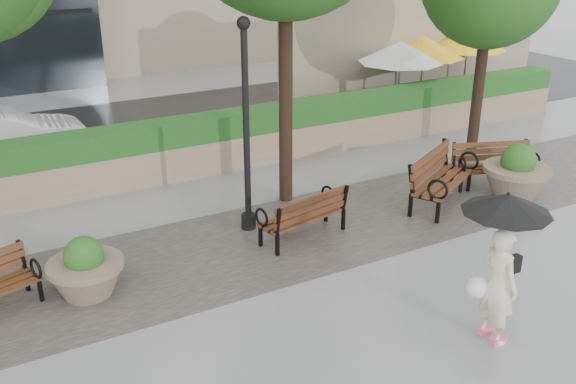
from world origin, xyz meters
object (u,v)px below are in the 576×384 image
planter_right (516,176)px  pedestrian (501,254)px  bench_2 (303,225)px  bench_3 (441,189)px  bench_4 (493,174)px  lamppost (247,142)px  planter_left (86,273)px  car_right (0,137)px

planter_right → pedestrian: 5.56m
bench_2 → bench_3: bench_3 is taller
bench_4 → planter_right: size_ratio=1.35×
bench_4 → lamppost: size_ratio=0.48×
bench_2 → bench_4: 5.02m
lamppost → bench_3: bearing=-12.2°
bench_4 → pedestrian: pedestrian is taller
bench_2 → planter_left: bearing=-10.5°
planter_left → car_right: bearing=93.2°
bench_3 → planter_left: bearing=151.8°
car_right → lamppost: bearing=-149.7°
bench_2 → car_right: 8.32m
bench_2 → planter_left: planter_left is taller
bench_2 → bench_3: size_ratio=0.84×
car_right → pedestrian: (5.11, -11.05, 0.65)m
bench_4 → car_right: (-9.39, 6.88, 0.40)m
bench_3 → lamppost: (-4.04, 0.87, 1.43)m
planter_right → pedestrian: size_ratio=0.65×
car_right → pedestrian: pedestrian is taller
bench_3 → car_right: 10.46m
bench_4 → planter_right: bearing=-73.1°
car_right → planter_right: bearing=-129.2°
planter_left → pedestrian: pedestrian is taller
bench_3 → planter_right: planter_right is taller
lamppost → pedestrian: lamppost is taller
planter_left → car_right: (-0.39, 7.12, 0.29)m
planter_right → car_right: size_ratio=0.34×
bench_3 → bench_4: (1.69, 0.19, -0.04)m
planter_left → planter_right: (8.96, -0.43, 0.07)m
bench_3 → lamppost: lamppost is taller
bench_3 → bench_2: bearing=151.4°
bench_4 → bench_3: bearing=-153.1°
car_right → bench_3: bearing=-132.8°
bench_3 → lamppost: 4.38m
planter_left → bench_4: bearing=1.5°
car_right → pedestrian: size_ratio=1.90×
lamppost → pedestrian: bearing=-73.4°
bench_3 → lamppost: size_ratio=0.54×
planter_left → lamppost: (3.27, 0.92, 1.37)m
bench_2 → bench_3: (3.33, -0.00, 0.05)m
planter_right → pedestrian: bearing=-140.5°
bench_4 → planter_right: planter_right is taller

